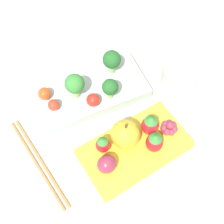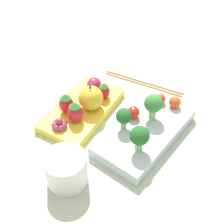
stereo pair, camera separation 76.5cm
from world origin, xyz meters
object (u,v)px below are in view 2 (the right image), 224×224
(broccoli_floret_1, at_px, (140,136))
(cherry_tomato_2, at_px, (133,112))
(strawberry_0, at_px, (75,112))
(chopsticks_pair, at_px, (141,82))
(apple, at_px, (91,98))
(plum, at_px, (94,84))
(drinking_cup, at_px, (66,170))
(strawberry_1, at_px, (104,91))
(bento_box_fruit, at_px, (82,110))
(cherry_tomato_0, at_px, (160,99))
(bento_box_savoury, at_px, (145,132))
(broccoli_floret_0, at_px, (153,104))
(broccoli_floret_2, at_px, (124,117))
(cherry_tomato_1, at_px, (175,102))
(grape_cluster, at_px, (59,124))
(strawberry_2, at_px, (66,103))

(broccoli_floret_1, relative_size, cherry_tomato_2, 2.13)
(strawberry_0, xyz_separation_m, chopsticks_pair, (-0.21, 0.06, -0.04))
(apple, distance_m, plum, 0.06)
(cherry_tomato_2, distance_m, strawberry_0, 0.12)
(drinking_cup, bearing_deg, strawberry_1, -167.44)
(bento_box_fruit, height_order, strawberry_1, strawberry_1)
(cherry_tomato_0, relative_size, cherry_tomato_2, 0.85)
(bento_box_savoury, distance_m, broccoli_floret_0, 0.06)
(broccoli_floret_2, xyz_separation_m, strawberry_1, (-0.07, -0.09, -0.02))
(cherry_tomato_2, xyz_separation_m, chopsticks_pair, (-0.15, -0.05, -0.04))
(bento_box_savoury, relative_size, cherry_tomato_2, 8.94)
(cherry_tomato_1, distance_m, drinking_cup, 0.28)
(broccoli_floret_0, xyz_separation_m, broccoli_floret_2, (0.06, -0.04, -0.01))
(strawberry_0, relative_size, drinking_cup, 0.67)
(plum, bearing_deg, strawberry_1, 69.56)
(cherry_tomato_0, distance_m, cherry_tomato_1, 0.03)
(bento_box_savoury, xyz_separation_m, strawberry_1, (-0.05, -0.13, 0.02))
(bento_box_fruit, bearing_deg, apple, 117.57)
(cherry_tomato_1, height_order, chopsticks_pair, cherry_tomato_1)
(plum, relative_size, drinking_cup, 0.48)
(bento_box_savoury, distance_m, grape_cluster, 0.18)
(bento_box_savoury, distance_m, strawberry_1, 0.14)
(cherry_tomato_1, distance_m, grape_cluster, 0.25)
(bento_box_savoury, distance_m, bento_box_fruit, 0.16)
(cherry_tomato_0, bearing_deg, strawberry_1, -73.36)
(bento_box_savoury, bearing_deg, chopsticks_pair, -152.83)
(strawberry_0, height_order, chopsticks_pair, strawberry_0)
(grape_cluster, distance_m, drinking_cup, 0.12)
(broccoli_floret_1, distance_m, broccoli_floret_2, 0.06)
(strawberry_0, bearing_deg, bento_box_fruit, -162.74)
(broccoli_floret_2, bearing_deg, broccoli_floret_0, 145.03)
(broccoli_floret_1, relative_size, strawberry_1, 1.39)
(cherry_tomato_1, distance_m, strawberry_2, 0.24)
(cherry_tomato_2, distance_m, grape_cluster, 0.16)
(strawberry_1, bearing_deg, plum, -110.44)
(broccoli_floret_2, distance_m, strawberry_1, 0.11)
(plum, bearing_deg, bento_box_savoury, 68.79)
(bento_box_savoury, height_order, plum, plum)
(broccoli_floret_2, xyz_separation_m, grape_cluster, (0.06, -0.12, -0.03))
(cherry_tomato_1, distance_m, cherry_tomato_2, 0.10)
(plum, bearing_deg, cherry_tomato_0, 98.58)
(bento_box_savoury, bearing_deg, broccoli_floret_0, -179.48)
(broccoli_floret_1, height_order, cherry_tomato_2, broccoli_floret_1)
(broccoli_floret_2, bearing_deg, cherry_tomato_2, 174.63)
(broccoli_floret_0, distance_m, strawberry_1, 0.13)
(bento_box_fruit, relative_size, cherry_tomato_2, 7.47)
(cherry_tomato_1, bearing_deg, bento_box_savoury, -17.85)
(broccoli_floret_0, height_order, cherry_tomato_0, broccoli_floret_0)
(broccoli_floret_1, distance_m, cherry_tomato_0, 0.15)
(cherry_tomato_0, relative_size, strawberry_1, 0.55)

